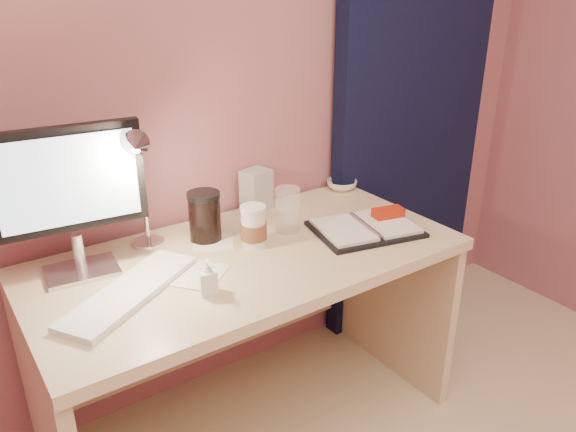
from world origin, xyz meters
TOP-DOWN VIEW (x-y plane):
  - room at (0.95, 1.69)m, footprint 3.50×3.50m
  - desk at (0.00, 1.45)m, footprint 1.40×0.70m
  - monitor at (-0.48, 1.55)m, footprint 0.43×0.17m
  - keyboard at (-0.41, 1.35)m, footprint 0.48×0.37m
  - planner at (0.44, 1.29)m, footprint 0.41×0.34m
  - paper_b at (-0.06, 1.52)m, footprint 0.18×0.18m
  - paper_c at (-0.21, 1.35)m, footprint 0.24×0.24m
  - coffee_cup at (0.05, 1.42)m, footprint 0.09×0.09m
  - clear_cup at (0.21, 1.46)m, footprint 0.09×0.09m
  - bowl at (0.64, 1.67)m, footprint 0.16×0.16m
  - lotion_bottle at (-0.22, 1.23)m, footprint 0.06×0.06m
  - dark_jar at (-0.06, 1.55)m, footprint 0.11×0.11m
  - product_box at (0.22, 1.69)m, footprint 0.12×0.10m
  - desk_lamp at (-0.20, 1.52)m, footprint 0.17×0.27m

SIDE VIEW (x-z plane):
  - desk at x=0.00m, z-range 0.14..0.87m
  - paper_b at x=-0.06m, z-range 0.73..0.73m
  - paper_c at x=-0.21m, z-range 0.73..0.73m
  - keyboard at x=-0.41m, z-range 0.73..0.75m
  - planner at x=0.44m, z-range 0.72..0.77m
  - bowl at x=0.64m, z-range 0.73..0.77m
  - lotion_bottle at x=-0.22m, z-range 0.73..0.84m
  - coffee_cup at x=0.05m, z-range 0.73..0.87m
  - dark_jar at x=-0.06m, z-range 0.73..0.88m
  - product_box at x=0.22m, z-range 0.73..0.89m
  - clear_cup at x=0.21m, z-range 0.73..0.89m
  - desk_lamp at x=-0.20m, z-range 0.78..1.22m
  - monitor at x=-0.48m, z-range 0.77..1.23m
  - room at x=0.95m, z-range -0.61..2.89m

